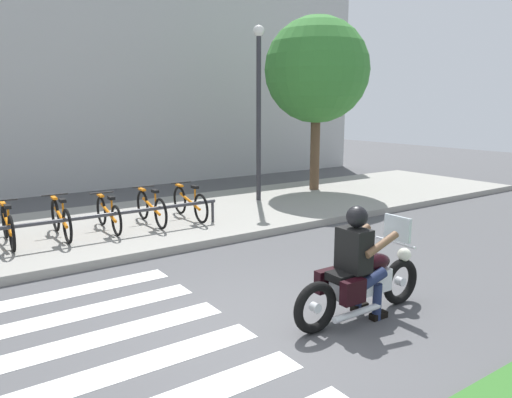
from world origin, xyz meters
The scene contains 17 objects.
ground_plane centered at (0.00, 0.00, 0.00)m, with size 48.00×48.00×0.00m, color #4C4C4F.
sidewalk centered at (0.00, 5.39, 0.07)m, with size 24.00×4.40×0.15m, color gray.
crosswalk_stripe_2 centered at (-1.40, 0.00, 0.00)m, with size 2.80×0.40×0.01m, color white.
crosswalk_stripe_3 centered at (-1.40, 0.80, 0.00)m, with size 2.80×0.40×0.01m, color white.
crosswalk_stripe_4 centered at (-1.40, 1.60, 0.00)m, with size 2.80×0.40×0.01m, color white.
crosswalk_stripe_5 centered at (-1.40, 2.40, 0.00)m, with size 2.80×0.40×0.01m, color white.
motorcycle centered at (1.35, -0.50, 0.45)m, with size 2.10×0.62×1.21m.
rider centered at (1.27, -0.49, 0.82)m, with size 0.62×0.53×1.43m.
bicycle_2 centered at (-1.79, 4.92, 0.50)m, with size 0.48×1.65×0.77m.
bicycle_3 centered at (-0.90, 4.92, 0.50)m, with size 0.48×1.68×0.77m.
bicycle_4 centered at (-0.01, 4.92, 0.48)m, with size 0.48×1.61×0.72m.
bicycle_5 centered at (0.89, 4.92, 0.50)m, with size 0.48×1.65×0.76m.
bicycle_6 centered at (1.78, 4.92, 0.50)m, with size 0.48×1.70×0.76m.
bike_rack centered at (-0.90, 4.36, 0.58)m, with size 5.96×0.07×0.49m.
street_lamp centered at (4.23, 5.79, 2.72)m, with size 0.28×0.28×4.52m.
tree_near_rack centered at (6.51, 6.19, 3.55)m, with size 2.96×2.96×5.04m.
building_backdrop centered at (0.00, 11.09, 3.66)m, with size 24.00×1.20×7.32m, color #B0B0B0.
Camera 1 is at (-2.94, -4.38, 2.59)m, focal length 34.01 mm.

